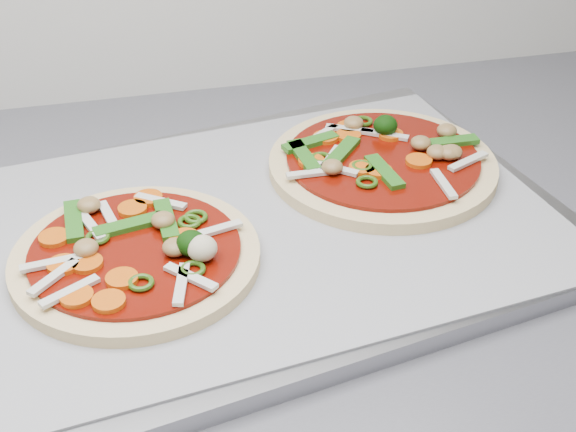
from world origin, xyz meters
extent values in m
cube|color=#55545C|center=(0.00, 1.30, 0.88)|extent=(3.60, 0.60, 0.04)
cube|color=#949499|center=(-0.05, 1.28, 0.91)|extent=(0.56, 0.46, 0.02)
cube|color=#98999E|center=(-0.05, 1.28, 0.92)|extent=(0.52, 0.41, 0.00)
cylinder|color=#DCB888|center=(-0.17, 1.25, 0.92)|extent=(0.24, 0.24, 0.01)
cylinder|color=#6E1406|center=(-0.17, 1.25, 0.93)|extent=(0.21, 0.21, 0.00)
ellipsoid|color=#0D3406|center=(-0.13, 1.23, 0.94)|extent=(0.03, 0.03, 0.02)
cube|color=beige|center=(-0.22, 1.20, 0.94)|extent=(0.05, 0.03, 0.00)
cube|color=#2E6E1B|center=(-0.14, 1.28, 0.94)|extent=(0.02, 0.06, 0.00)
torus|color=#2B5210|center=(-0.12, 1.28, 0.94)|extent=(0.03, 0.03, 0.00)
ellipsoid|color=beige|center=(-0.12, 1.22, 0.94)|extent=(0.03, 0.03, 0.02)
cylinder|color=orange|center=(-0.23, 1.27, 0.93)|extent=(0.03, 0.03, 0.00)
cube|color=#2E6E1B|center=(-0.22, 1.29, 0.94)|extent=(0.02, 0.06, 0.00)
cube|color=beige|center=(-0.14, 1.19, 0.94)|extent=(0.02, 0.05, 0.00)
cylinder|color=orange|center=(-0.19, 1.18, 0.93)|extent=(0.03, 0.03, 0.00)
cube|color=beige|center=(-0.19, 1.29, 0.94)|extent=(0.02, 0.05, 0.00)
cube|color=beige|center=(-0.23, 1.22, 0.94)|extent=(0.04, 0.04, 0.00)
ellipsoid|color=olive|center=(-0.14, 1.23, 0.94)|extent=(0.03, 0.03, 0.01)
cube|color=beige|center=(-0.14, 1.31, 0.94)|extent=(0.04, 0.03, 0.00)
torus|color=#2B5210|center=(-0.13, 1.21, 0.94)|extent=(0.03, 0.03, 0.00)
ellipsoid|color=olive|center=(-0.20, 1.31, 0.94)|extent=(0.03, 0.03, 0.01)
cylinder|color=orange|center=(-0.17, 1.30, 0.93)|extent=(0.04, 0.04, 0.00)
cube|color=beige|center=(-0.11, 1.25, 0.94)|extent=(0.05, 0.02, 0.00)
cylinder|color=orange|center=(-0.21, 1.23, 0.93)|extent=(0.03, 0.03, 0.00)
cube|color=#2E6E1B|center=(-0.17, 1.28, 0.94)|extent=(0.06, 0.03, 0.00)
ellipsoid|color=olive|center=(-0.21, 1.25, 0.94)|extent=(0.03, 0.03, 0.01)
ellipsoid|color=olive|center=(-0.14, 1.27, 0.94)|extent=(0.02, 0.02, 0.01)
cylinder|color=orange|center=(-0.13, 1.25, 0.93)|extent=(0.04, 0.04, 0.00)
cylinder|color=orange|center=(-0.22, 1.19, 0.93)|extent=(0.03, 0.03, 0.00)
torus|color=#2B5210|center=(-0.20, 1.27, 0.94)|extent=(0.02, 0.02, 0.00)
cube|color=beige|center=(-0.20, 1.28, 0.94)|extent=(0.02, 0.05, 0.00)
cube|color=beige|center=(-0.13, 1.20, 0.94)|extent=(0.04, 0.04, 0.00)
cylinder|color=orange|center=(-0.23, 1.24, 0.93)|extent=(0.03, 0.03, 0.00)
cylinder|color=orange|center=(-0.15, 1.32, 0.93)|extent=(0.04, 0.04, 0.00)
cylinder|color=orange|center=(-0.18, 1.21, 0.93)|extent=(0.03, 0.03, 0.00)
cube|color=beige|center=(-0.23, 1.24, 0.94)|extent=(0.05, 0.01, 0.00)
torus|color=#2B5210|center=(-0.17, 1.20, 0.94)|extent=(0.02, 0.02, 0.00)
torus|color=#2B5210|center=(-0.12, 1.27, 0.94)|extent=(0.03, 0.03, 0.00)
cylinder|color=#DCB888|center=(0.07, 1.34, 0.92)|extent=(0.23, 0.23, 0.01)
cylinder|color=#6E1406|center=(0.07, 1.34, 0.93)|extent=(0.19, 0.19, 0.00)
cube|color=beige|center=(0.08, 1.37, 0.94)|extent=(0.04, 0.03, 0.00)
cube|color=beige|center=(0.00, 1.32, 0.94)|extent=(0.05, 0.01, 0.00)
cube|color=#2E6E1B|center=(0.01, 1.38, 0.94)|extent=(0.06, 0.03, 0.00)
ellipsoid|color=olive|center=(0.06, 1.40, 0.94)|extent=(0.03, 0.03, 0.01)
cube|color=#2E6E1B|center=(0.03, 1.35, 0.94)|extent=(0.05, 0.05, 0.00)
cylinder|color=orange|center=(0.00, 1.34, 0.94)|extent=(0.04, 0.04, 0.00)
cube|color=#2E6E1B|center=(0.00, 1.35, 0.94)|extent=(0.02, 0.06, 0.00)
cube|color=beige|center=(0.14, 1.31, 0.94)|extent=(0.05, 0.03, 0.00)
torus|color=#2B5210|center=(0.04, 1.32, 0.94)|extent=(0.03, 0.03, 0.00)
cylinder|color=orange|center=(0.03, 1.38, 0.94)|extent=(0.03, 0.03, 0.00)
cube|color=#2E6E1B|center=(0.14, 1.35, 0.94)|extent=(0.06, 0.01, 0.00)
cube|color=#2E6E1B|center=(0.06, 1.31, 0.94)|extent=(0.02, 0.06, 0.00)
ellipsoid|color=olive|center=(0.13, 1.32, 0.94)|extent=(0.03, 0.03, 0.01)
torus|color=#2B5210|center=(0.07, 1.41, 0.94)|extent=(0.03, 0.03, 0.00)
cube|color=beige|center=(0.02, 1.39, 0.94)|extent=(0.04, 0.04, 0.00)
cube|color=beige|center=(0.02, 1.32, 0.94)|extent=(0.04, 0.04, 0.00)
torus|color=#2B5210|center=(0.04, 1.29, 0.94)|extent=(0.03, 0.03, 0.00)
cylinder|color=orange|center=(0.09, 1.37, 0.94)|extent=(0.03, 0.03, 0.00)
cylinder|color=orange|center=(0.06, 1.40, 0.94)|extent=(0.04, 0.04, 0.00)
cube|color=beige|center=(0.05, 1.39, 0.94)|extent=(0.05, 0.03, 0.00)
ellipsoid|color=olive|center=(0.13, 1.32, 0.94)|extent=(0.02, 0.02, 0.01)
ellipsoid|color=olive|center=(0.11, 1.34, 0.94)|extent=(0.03, 0.03, 0.01)
cube|color=beige|center=(0.02, 1.34, 0.94)|extent=(0.03, 0.04, 0.00)
cylinder|color=orange|center=(0.04, 1.32, 0.94)|extent=(0.03, 0.03, 0.00)
ellipsoid|color=olive|center=(0.01, 1.32, 0.94)|extent=(0.02, 0.02, 0.01)
torus|color=#2B5210|center=(0.01, 1.34, 0.94)|extent=(0.03, 0.03, 0.00)
ellipsoid|color=#0D3406|center=(0.09, 1.38, 0.94)|extent=(0.03, 0.03, 0.02)
ellipsoid|color=olive|center=(0.12, 1.32, 0.94)|extent=(0.02, 0.02, 0.01)
cylinder|color=orange|center=(0.06, 1.31, 0.94)|extent=(0.03, 0.03, 0.00)
cylinder|color=orange|center=(0.05, 1.38, 0.94)|extent=(0.03, 0.03, 0.00)
ellipsoid|color=olive|center=(0.14, 1.36, 0.94)|extent=(0.02, 0.02, 0.01)
cube|color=beige|center=(0.10, 1.27, 0.94)|extent=(0.01, 0.05, 0.00)
cylinder|color=orange|center=(0.10, 1.32, 0.94)|extent=(0.03, 0.03, 0.00)
camera|label=1|loc=(-0.17, 0.72, 1.31)|focal=50.00mm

